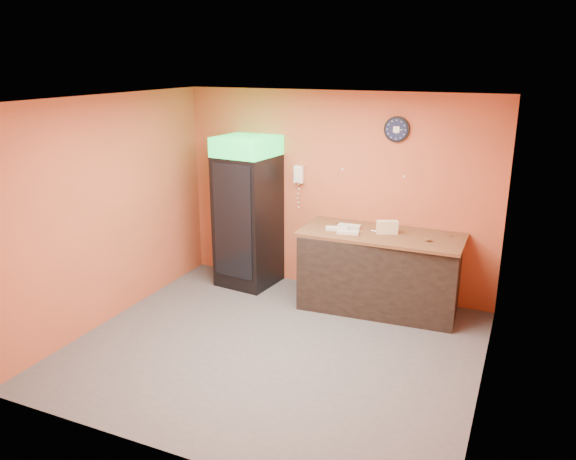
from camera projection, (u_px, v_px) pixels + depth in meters
The scene contains 15 objects.
floor at pixel (275, 347), 6.48m from camera, with size 4.50×4.50×0.00m, color #47474C.
back_wall at pixel (335, 193), 7.82m from camera, with size 4.50×0.02×2.80m, color #CA5A39.
left_wall at pixel (110, 210), 6.94m from camera, with size 0.02×4.00×2.80m, color #CA5A39.
right_wall at pixel (493, 261), 5.20m from camera, with size 0.02×4.00×2.80m, color #CA5A39.
ceiling at pixel (273, 100), 5.66m from camera, with size 4.50×4.00×0.02m, color white.
beverage_cooler at pixel (247, 214), 8.03m from camera, with size 0.84×0.85×2.17m.
prep_counter at pixel (380, 272), 7.38m from camera, with size 2.01×0.89×1.00m, color black.
wall_clock at pixel (397, 129), 7.21m from camera, with size 0.33×0.06×0.33m.
wall_phone at pixel (299, 174), 7.91m from camera, with size 0.13×0.11×0.24m.
butcher_paper at pixel (381, 235), 7.23m from camera, with size 2.09×0.93×0.04m, color brown.
sub_roll_stack at pixel (387, 227), 7.18m from camera, with size 0.29×0.19×0.17m.
wrapped_sandwich_left at pixel (337, 229), 7.35m from camera, with size 0.28×0.11×0.04m, color silver.
wrapped_sandwich_mid at pixel (348, 232), 7.19m from camera, with size 0.28×0.11×0.04m, color silver.
wrapped_sandwich_right at pixel (349, 226), 7.44m from camera, with size 0.30×0.12×0.04m, color silver.
kitchen_tool at pixel (382, 231), 7.23m from camera, with size 0.06×0.06×0.06m, color silver.
Camera 1 is at (2.48, -5.24, 3.20)m, focal length 35.00 mm.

